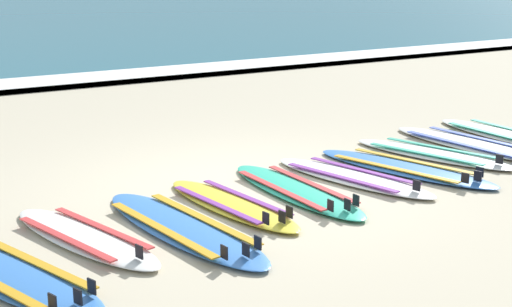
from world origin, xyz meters
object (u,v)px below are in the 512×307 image
(surfboard_7, at_px, (404,168))
(surfboard_10, at_px, (508,135))
(surfboard_5, at_px, (296,190))
(surfboard_6, at_px, (352,177))
(surfboard_2, at_px, (84,237))
(surfboard_3, at_px, (182,227))
(surfboard_1, at_px, (7,273))
(surfboard_8, at_px, (433,154))
(surfboard_4, at_px, (231,204))
(surfboard_9, at_px, (472,144))

(surfboard_7, bearing_deg, surfboard_10, 11.42)
(surfboard_5, relative_size, surfboard_6, 1.00)
(surfboard_2, bearing_deg, surfboard_7, 2.58)
(surfboard_3, distance_m, surfboard_5, 1.54)
(surfboard_1, relative_size, surfboard_7, 0.99)
(surfboard_2, xyz_separation_m, surfboard_7, (3.86, 0.17, 0.00))
(surfboard_3, relative_size, surfboard_5, 1.12)
(surfboard_3, bearing_deg, surfboard_2, 164.17)
(surfboard_5, bearing_deg, surfboard_8, 8.09)
(surfboard_2, relative_size, surfboard_8, 0.93)
(surfboard_5, bearing_deg, surfboard_10, 7.47)
(surfboard_4, distance_m, surfboard_6, 1.60)
(surfboard_1, xyz_separation_m, surfboard_4, (2.27, 0.51, 0.00))
(surfboard_1, xyz_separation_m, surfboard_3, (1.57, 0.19, -0.00))
(surfboard_4, xyz_separation_m, surfboard_5, (0.80, 0.05, -0.00))
(surfboard_3, xyz_separation_m, surfboard_5, (1.49, 0.37, 0.00))
(surfboard_4, height_order, surfboard_5, same)
(surfboard_3, height_order, surfboard_4, same)
(surfboard_8, distance_m, surfboard_9, 0.79)
(surfboard_2, height_order, surfboard_10, same)
(surfboard_10, bearing_deg, surfboard_9, -172.81)
(surfboard_5, height_order, surfboard_8, same)
(surfboard_8, height_order, surfboard_9, same)
(surfboard_7, xyz_separation_m, surfboard_10, (2.34, 0.47, -0.00))
(surfboard_5, relative_size, surfboard_8, 0.98)
(surfboard_2, distance_m, surfboard_7, 3.87)
(surfboard_1, relative_size, surfboard_6, 1.09)
(surfboard_4, height_order, surfboard_7, same)
(surfboard_4, bearing_deg, surfboard_1, -167.23)
(surfboard_3, height_order, surfboard_10, same)
(surfboard_1, height_order, surfboard_3, same)
(surfboard_1, bearing_deg, surfboard_3, 6.91)
(surfboard_9, bearing_deg, surfboard_7, -166.41)
(surfboard_3, xyz_separation_m, surfboard_4, (0.69, 0.32, 0.00))
(surfboard_3, bearing_deg, surfboard_5, 13.99)
(surfboard_9, bearing_deg, surfboard_4, -173.29)
(surfboard_6, height_order, surfboard_9, same)
(surfboard_6, bearing_deg, surfboard_7, -1.91)
(surfboard_1, bearing_deg, surfboard_5, 10.40)
(surfboard_3, relative_size, surfboard_4, 1.22)
(surfboard_3, height_order, surfboard_6, same)
(surfboard_2, height_order, surfboard_5, same)
(surfboard_4, xyz_separation_m, surfboard_6, (1.60, 0.11, -0.00))
(surfboard_3, relative_size, surfboard_9, 0.96)
(surfboard_3, bearing_deg, surfboard_7, 7.65)
(surfboard_3, relative_size, surfboard_10, 1.00)
(surfboard_5, xyz_separation_m, surfboard_6, (0.80, 0.06, -0.00))
(surfboard_7, xyz_separation_m, surfboard_9, (1.54, 0.37, -0.00))
(surfboard_9, relative_size, surfboard_10, 1.04)
(surfboard_2, relative_size, surfboard_3, 0.84)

